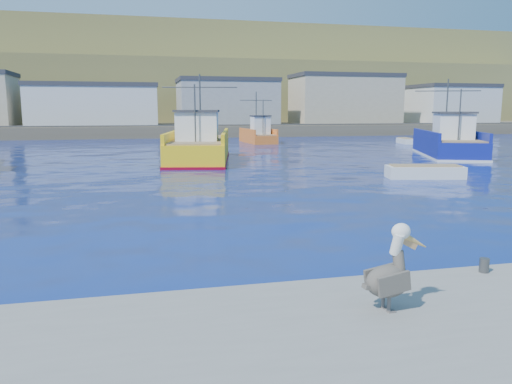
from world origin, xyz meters
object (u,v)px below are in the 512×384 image
trawler_blue (448,144)px  boat_orange (258,134)px  trawler_yellow_b (199,147)px  skiff_mid (425,173)px  skiff_far (406,141)px  pelican (391,274)px

trawler_blue → boat_orange: trawler_blue is taller
trawler_yellow_b → trawler_blue: trawler_yellow_b is taller
skiff_mid → trawler_blue: bearing=51.2°
trawler_yellow_b → skiff_mid: 16.92m
trawler_blue → skiff_far: trawler_blue is taller
trawler_yellow_b → boat_orange: trawler_yellow_b is taller
trawler_yellow_b → skiff_far: 29.30m
skiff_mid → pelican: pelican is taller
pelican → boat_orange: bearing=78.9°
trawler_yellow_b → trawler_blue: 20.75m
pelican → skiff_mid: bearing=56.7°
skiff_far → boat_orange: bearing=162.0°
skiff_far → pelican: (-26.03, -44.81, 0.88)m
boat_orange → skiff_mid: boat_orange is taller
pelican → trawler_blue: bearing=54.4°
trawler_blue → skiff_far: bearing=72.4°
skiff_mid → pelican: 21.44m
pelican → skiff_far: bearing=59.9°
trawler_yellow_b → pelican: (-0.49, -30.48, 0.04)m
skiff_mid → trawler_yellow_b: bearing=131.9°
trawler_yellow_b → skiff_mid: size_ratio=2.86×
trawler_blue → pelican: (-21.22, -29.66, 0.10)m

